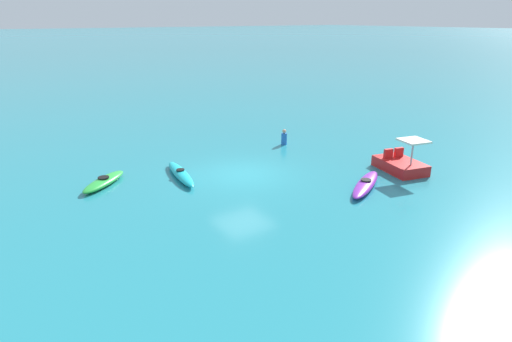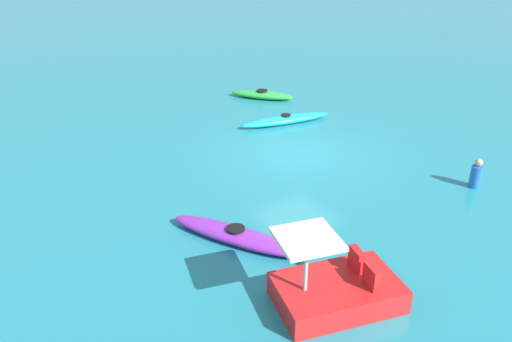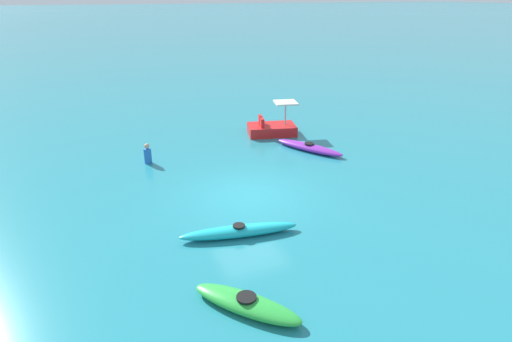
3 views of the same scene
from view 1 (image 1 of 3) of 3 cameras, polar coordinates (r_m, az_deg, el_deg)
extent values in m
plane|color=teal|center=(19.85, -1.77, -0.42)|extent=(600.00, 600.00, 0.00)
ellipsoid|color=green|center=(19.62, -19.42, -1.32)|extent=(2.60, 2.31, 0.32)
cylinder|color=black|center=(19.56, -19.48, -0.81)|extent=(0.66, 0.66, 0.05)
ellipsoid|color=#19B7C6|center=(19.72, -9.92, -0.35)|extent=(1.20, 3.63, 0.32)
cylinder|color=black|center=(19.66, -9.95, 0.15)|extent=(0.43, 0.43, 0.05)
ellipsoid|color=purple|center=(18.80, 14.27, -1.69)|extent=(3.39, 2.26, 0.32)
cylinder|color=black|center=(18.74, 14.31, -1.16)|extent=(0.59, 0.59, 0.05)
cube|color=red|center=(21.31, 18.46, 0.68)|extent=(2.05, 2.70, 0.50)
cube|color=red|center=(21.76, 18.32, 2.38)|extent=(0.47, 0.26, 0.44)
cube|color=red|center=(21.39, 17.06, 2.23)|extent=(0.47, 0.26, 0.44)
cylinder|color=#B2B2B7|center=(20.57, 19.89, 2.19)|extent=(0.08, 0.08, 1.10)
cube|color=silver|center=(20.41, 20.08, 3.77)|extent=(1.34, 1.34, 0.08)
cylinder|color=blue|center=(24.49, 3.72, 4.25)|extent=(0.44, 0.44, 0.65)
sphere|color=tan|center=(24.38, 3.75, 5.26)|extent=(0.22, 0.22, 0.22)
camera|label=2|loc=(23.19, 41.36, 14.81)|focal=35.94mm
camera|label=3|loc=(20.95, -44.53, 14.17)|focal=30.17mm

